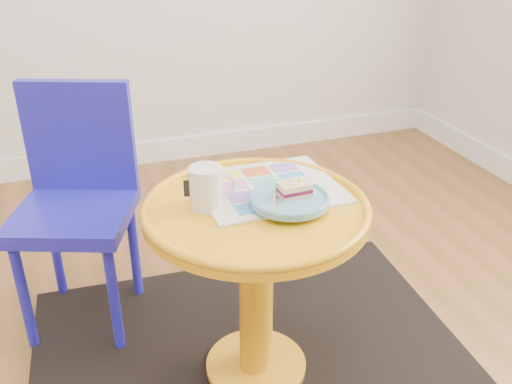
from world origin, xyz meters
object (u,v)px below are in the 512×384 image
object	(u,v)px
chair	(77,192)
mug	(207,186)
side_table	(256,257)
plate	(289,200)
newspaper	(268,188)

from	to	relation	value
chair	mug	distance (m)	0.55
side_table	chair	world-z (taller)	chair
chair	plate	xyz separation A→B (m)	(0.51, -0.49, 0.13)
chair	newspaper	distance (m)	0.63
newspaper	plate	distance (m)	0.12
chair	side_table	bearing A→B (deg)	-26.15
mug	plate	world-z (taller)	mug
newspaper	mug	bearing A→B (deg)	-165.89
newspaper	mug	xyz separation A→B (m)	(-0.18, -0.05, 0.06)
chair	plate	distance (m)	0.72
chair	plate	world-z (taller)	chair
plate	newspaper	bearing A→B (deg)	96.71
newspaper	plate	world-z (taller)	plate
newspaper	mug	world-z (taller)	mug
side_table	newspaper	bearing A→B (deg)	52.38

